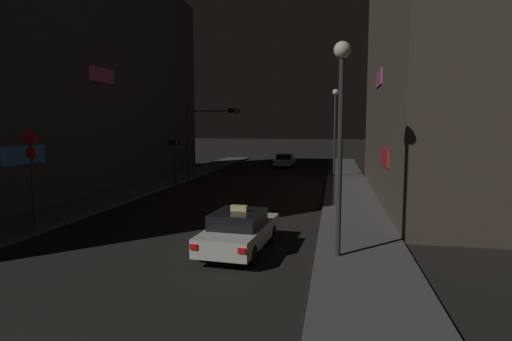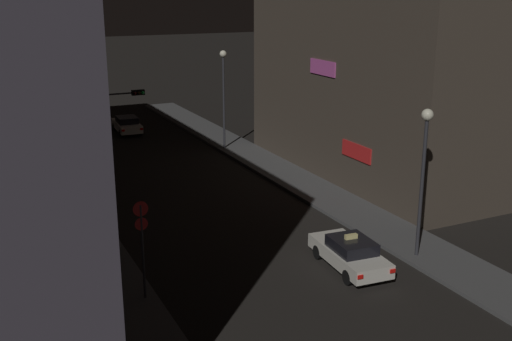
% 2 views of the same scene
% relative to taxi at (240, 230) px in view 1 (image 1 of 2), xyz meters
% --- Properties ---
extents(sidewalk_left, '(3.05, 53.47, 0.18)m').
position_rel_taxi_xyz_m(sidewalk_left, '(-9.88, 14.65, -0.65)').
color(sidewalk_left, '#4C4C4C').
rests_on(sidewalk_left, ground_plane).
extents(sidewalk_right, '(3.05, 53.47, 0.18)m').
position_rel_taxi_xyz_m(sidewalk_right, '(4.13, 14.65, -0.65)').
color(sidewalk_right, '#4C4C4C').
rests_on(sidewalk_right, ground_plane).
extents(building_facade_left, '(6.29, 34.86, 16.41)m').
position_rel_taxi_xyz_m(building_facade_left, '(-14.51, 10.48, 7.47)').
color(building_facade_left, '#3D3842').
rests_on(building_facade_left, ground_plane).
extents(building_facade_right, '(9.84, 19.54, 15.47)m').
position_rel_taxi_xyz_m(building_facade_right, '(10.53, 11.75, 7.00)').
color(building_facade_right, '#473D33').
rests_on(building_facade_right, ground_plane).
extents(taxi, '(2.12, 4.57, 1.62)m').
position_rel_taxi_xyz_m(taxi, '(0.00, 0.00, 0.00)').
color(taxi, silver).
rests_on(taxi, ground_plane).
extents(far_car, '(1.98, 4.52, 1.42)m').
position_rel_taxi_xyz_m(far_car, '(-2.07, 30.21, -0.00)').
color(far_car, silver).
rests_on(far_car, ground_plane).
extents(traffic_light_overhead, '(4.15, 0.42, 5.78)m').
position_rel_taxi_xyz_m(traffic_light_overhead, '(-6.61, 17.02, 3.40)').
color(traffic_light_overhead, '#2D2D33').
rests_on(traffic_light_overhead, ground_plane).
extents(traffic_light_left_kerb, '(0.80, 0.42, 3.44)m').
position_rel_taxi_xyz_m(traffic_light_left_kerb, '(-8.10, 14.16, 1.75)').
color(traffic_light_left_kerb, '#2D2D33').
rests_on(traffic_light_left_kerb, ground_plane).
extents(sign_pole_left, '(0.59, 0.10, 3.95)m').
position_rel_taxi_xyz_m(sign_pole_left, '(-8.82, 0.95, 1.83)').
color(sign_pole_left, '#2D2D33').
rests_on(sign_pole_left, sidewalk_left).
extents(street_lamp_near_block, '(0.52, 0.52, 6.68)m').
position_rel_taxi_xyz_m(street_lamp_near_block, '(3.33, -0.43, 4.10)').
color(street_lamp_near_block, '#2D2D33').
rests_on(street_lamp_near_block, sidewalk_right).
extents(street_lamp_far_block, '(0.51, 0.51, 7.25)m').
position_rel_taxi_xyz_m(street_lamp_far_block, '(3.14, 21.44, 4.39)').
color(street_lamp_far_block, '#2D2D33').
rests_on(street_lamp_far_block, sidewalk_right).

